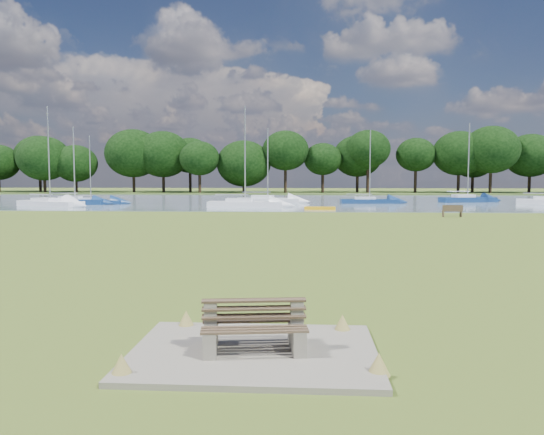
# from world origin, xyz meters

# --- Properties ---
(ground) EXTENTS (220.00, 220.00, 0.00)m
(ground) POSITION_xyz_m (0.00, 0.00, 0.00)
(ground) COLOR #5C692C
(river) EXTENTS (220.00, 40.00, 0.10)m
(river) POSITION_xyz_m (0.00, 42.00, 0.00)
(river) COLOR slate
(river) RESTS_ON ground
(far_bank) EXTENTS (220.00, 20.00, 0.40)m
(far_bank) POSITION_xyz_m (0.00, 72.00, 0.00)
(far_bank) COLOR #4C6626
(far_bank) RESTS_ON ground
(concrete_pad) EXTENTS (4.20, 3.20, 0.10)m
(concrete_pad) POSITION_xyz_m (0.00, -14.00, 0.05)
(concrete_pad) COLOR gray
(concrete_pad) RESTS_ON ground
(bench_pair) EXTENTS (1.89, 1.27, 0.95)m
(bench_pair) POSITION_xyz_m (0.00, -14.00, 0.49)
(bench_pair) COLOR gray
(bench_pair) RESTS_ON concrete_pad
(riverbank_bench) EXTENTS (1.50, 0.52, 0.91)m
(riverbank_bench) POSITION_xyz_m (11.81, 17.38, 0.46)
(riverbank_bench) COLOR brown
(riverbank_bench) RESTS_ON ground
(kayak) EXTENTS (2.81, 0.86, 0.28)m
(kayak) POSITION_xyz_m (2.15, 24.57, 0.19)
(kayak) COLOR #FFB611
(kayak) RESTS_ON river
(tree_line) EXTENTS (153.05, 9.06, 10.96)m
(tree_line) POSITION_xyz_m (6.06, 68.00, 6.50)
(tree_line) COLOR black
(tree_line) RESTS_ON far_bank
(sailboat_0) EXTENTS (6.39, 2.08, 8.03)m
(sailboat_0) POSITION_xyz_m (7.82, 35.97, 0.47)
(sailboat_0) COLOR navy
(sailboat_0) RESTS_ON river
(sailboat_2) EXTENTS (6.69, 3.38, 9.03)m
(sailboat_2) POSITION_xyz_m (19.39, 39.31, 0.59)
(sailboat_2) COLOR navy
(sailboat_2) RESTS_ON river
(sailboat_5) EXTENTS (6.55, 3.03, 7.30)m
(sailboat_5) POSITION_xyz_m (-22.06, 32.18, 0.44)
(sailboat_5) COLOR navy
(sailboat_5) RESTS_ON river
(sailboat_6) EXTENTS (7.08, 2.13, 8.26)m
(sailboat_6) POSITION_xyz_m (-3.44, 36.06, 0.55)
(sailboat_6) COLOR white
(sailboat_6) RESTS_ON river
(sailboat_7) EXTENTS (7.20, 2.11, 9.69)m
(sailboat_7) POSITION_xyz_m (-5.06, 28.10, 0.56)
(sailboat_7) COLOR white
(sailboat_7) RESTS_ON river
(sailboat_8) EXTENTS (6.20, 2.06, 8.17)m
(sailboat_8) POSITION_xyz_m (-23.50, 31.53, 0.56)
(sailboat_8) COLOR navy
(sailboat_8) RESTS_ON river
(sailboat_9) EXTENTS (7.65, 4.93, 9.91)m
(sailboat_9) POSITION_xyz_m (-24.77, 28.66, 0.54)
(sailboat_9) COLOR white
(sailboat_9) RESTS_ON river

